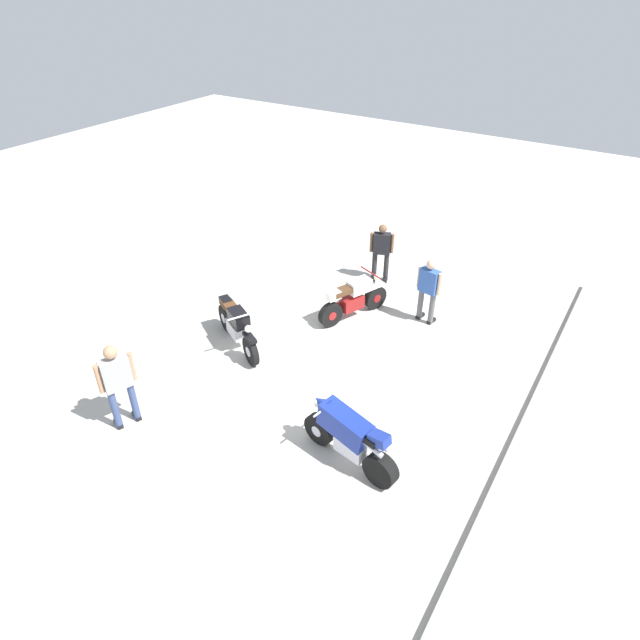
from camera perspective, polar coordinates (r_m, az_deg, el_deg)
ground_plane at (r=11.37m, az=-2.98°, el=-5.55°), size 40.00×40.00×0.00m
curb_edge at (r=10.08m, az=19.66°, el=-13.87°), size 14.00×0.30×0.15m
motorcycle_cream_vintage at (r=12.84m, az=3.50°, el=2.21°), size 1.87×1.00×1.07m
motorcycle_blue_sportbike at (r=9.22m, az=3.04°, el=-12.07°), size 0.72×1.95×1.14m
motorcycle_black_cruiser at (r=11.96m, az=-8.72°, el=-0.60°), size 1.10×1.90×1.09m
person_in_gray_shirt at (r=10.21m, az=-20.49°, el=-5.99°), size 0.66×0.45×1.77m
person_in_black_shirt at (r=14.30m, az=6.47°, el=7.37°), size 0.45×0.60×1.58m
person_in_blue_shirt at (r=12.68m, az=11.33°, el=3.37°), size 0.38×0.64×1.62m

